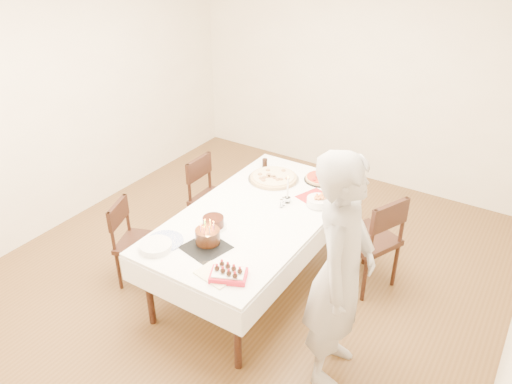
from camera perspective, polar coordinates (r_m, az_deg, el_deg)
The scene contains 22 objects.
floor at distance 4.88m, azimuth -0.97°, elevation -9.32°, with size 5.00×5.00×0.00m, color brown.
wall_back at distance 6.27m, azimuth 11.97°, elevation 13.14°, with size 4.50×0.04×2.70m, color white.
wall_left at distance 5.65m, azimuth -20.81°, elevation 10.03°, with size 0.04×5.00×2.70m, color white.
dining_table at distance 4.58m, azimuth 0.00°, elevation -6.39°, with size 1.14×2.14×0.75m, color white.
chair_right_savory at distance 4.62m, azimuth 12.68°, elevation -5.25°, with size 0.49×0.49×0.96m, color black, non-canonical shape.
chair_left_savory at distance 5.16m, azimuth -4.70°, elevation -0.98°, with size 0.46×0.46×0.89m, color black, non-canonical shape.
chair_left_dessert at distance 4.69m, azimuth -13.08°, elevation -5.74°, with size 0.42×0.42×0.83m, color black, non-canonical shape.
person at distance 3.48m, azimuth 9.64°, elevation -9.14°, with size 0.66×0.44×1.82m, color #BAB3AF.
pizza_white at distance 4.89m, azimuth 2.01°, elevation 1.65°, with size 0.50×0.50×0.04m, color beige.
pizza_pepperoni at distance 4.92m, azimuth 7.35°, elevation 1.56°, with size 0.31×0.31×0.04m, color red.
red_placemat at distance 4.62m, azimuth 6.83°, elevation -0.70°, with size 0.27×0.27×0.01m, color #B21E1E.
pasta_bowl at distance 4.49m, azimuth 7.13°, elevation -1.07°, with size 0.21×0.21×0.07m, color white.
taper_candle at distance 4.46m, azimuth 3.64°, elevation 0.35°, with size 0.06×0.06×0.28m, color white.
shaker_pair at distance 4.43m, azimuth 2.91°, elevation -1.31°, with size 0.07×0.07×0.08m, color white, non-canonical shape.
cola_glass at distance 5.11m, azimuth 1.01°, elevation 3.29°, with size 0.05×0.05×0.10m, color black.
layer_cake at distance 4.17m, azimuth -4.90°, elevation -3.46°, with size 0.23×0.23×0.09m, color black.
cake_board at distance 3.96m, azimuth -5.74°, elevation -6.35°, with size 0.32×0.32×0.01m, color black.
birthday_cake at distance 3.96m, azimuth -5.57°, elevation -4.62°, with size 0.20×0.20×0.18m, color #3E2210.
strawberry_box at distance 3.63m, azimuth -3.16°, elevation -9.38°, with size 0.26×0.18×0.07m, color red, non-canonical shape.
box_lid at distance 3.68m, azimuth -4.67°, elevation -9.48°, with size 0.28×0.19×0.02m, color beige.
plate_stack at distance 3.99m, azimuth -11.38°, elevation -6.11°, with size 0.25×0.25×0.05m, color white.
china_plate at distance 4.07m, azimuth -10.40°, elevation -5.53°, with size 0.30×0.30×0.01m, color white.
Camera 1 is at (2.11, -3.15, 3.07)m, focal length 35.00 mm.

